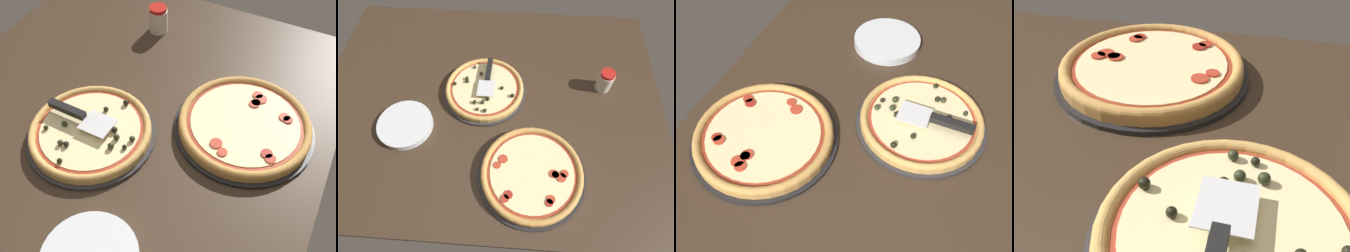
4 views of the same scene
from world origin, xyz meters
TOP-DOWN VIEW (x-y plane):
  - ground_plane at (0.00, 0.00)cm, footprint 154.18×121.04cm
  - pizza_pan_front at (2.23, -3.72)cm, footprint 37.15×37.15cm
  - pizza_front at (2.24, -3.69)cm, footprint 34.92×34.92cm
  - pizza_pan_back at (-19.76, 34.78)cm, footprint 40.77×40.77cm
  - pizza_back at (-19.77, 34.80)cm, footprint 38.32×38.32cm
  - serving_spatula at (0.88, -9.66)cm, footprint 7.85×20.93cm
  - parmesan_shaker at (-51.34, -9.82)cm, footprint 6.90×6.90cm

SIDE VIEW (x-z plane):
  - ground_plane at x=0.00cm, z-range -3.60..0.00cm
  - pizza_pan_front at x=2.23cm, z-range 0.00..1.00cm
  - pizza_pan_back at x=-19.76cm, z-range 0.00..1.00cm
  - pizza_front at x=2.24cm, z-range 0.44..4.46cm
  - pizza_back at x=-19.77cm, z-range 1.00..4.14cm
  - parmesan_shaker at x=-51.34cm, z-range -0.09..9.78cm
  - serving_spatula at x=0.88cm, z-range 4.82..6.82cm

